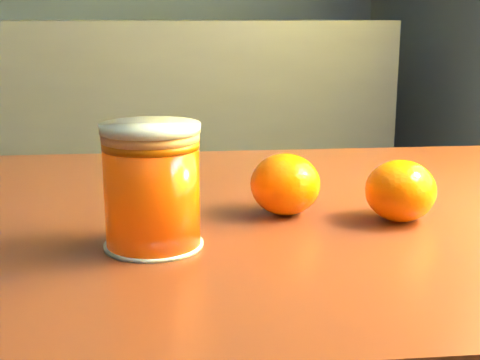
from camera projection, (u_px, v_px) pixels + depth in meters
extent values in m
cube|color=brown|center=(300.00, 225.00, 0.73)|extent=(1.01, 0.76, 0.04)
cylinder|color=#E54004|center=(152.00, 194.00, 0.60)|extent=(0.08, 0.08, 0.10)
cylinder|color=#E5975D|center=(150.00, 136.00, 0.58)|extent=(0.09, 0.09, 0.01)
cylinder|color=silver|center=(150.00, 129.00, 0.58)|extent=(0.09, 0.09, 0.01)
ellipsoid|color=#FF6C05|center=(285.00, 184.00, 0.70)|extent=(0.09, 0.09, 0.06)
ellipsoid|color=#FF6C05|center=(401.00, 191.00, 0.68)|extent=(0.09, 0.09, 0.06)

